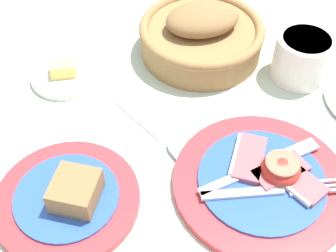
{
  "coord_description": "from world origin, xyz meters",
  "views": [
    {
      "loc": [
        -0.06,
        -0.34,
        0.52
      ],
      "look_at": [
        -0.07,
        0.1,
        0.02
      ],
      "focal_mm": 50.0,
      "sensor_mm": 36.0,
      "label": 1
    }
  ],
  "objects": [
    {
      "name": "breakfast_plate",
      "position": [
        0.06,
        0.02,
        0.01
      ],
      "size": [
        0.23,
        0.23,
        0.04
      ],
      "color": "red",
      "rests_on": "ground_plane"
    },
    {
      "name": "ground_plane",
      "position": [
        0.0,
        0.0,
        0.0
      ],
      "size": [
        3.0,
        3.0,
        0.0
      ],
      "primitive_type": "plane",
      "color": "#B7CCB7"
    },
    {
      "name": "bread_basket",
      "position": [
        -0.02,
        0.3,
        0.04
      ],
      "size": [
        0.21,
        0.21,
        0.09
      ],
      "color": "olive",
      "rests_on": "ground_plane"
    },
    {
      "name": "bread_plate",
      "position": [
        -0.2,
        -0.02,
        0.01
      ],
      "size": [
        0.19,
        0.19,
        0.05
      ],
      "color": "red",
      "rests_on": "ground_plane"
    },
    {
      "name": "teaspoon_by_saucer",
      "position": [
        -0.07,
        0.08,
        0.01
      ],
      "size": [
        0.15,
        0.15,
        0.01
      ],
      "rotation": [
        0.0,
        0.0,
        5.48
      ],
      "color": "silver",
      "rests_on": "ground_plane"
    },
    {
      "name": "sugar_cup",
      "position": [
        0.14,
        0.24,
        0.04
      ],
      "size": [
        0.09,
        0.09,
        0.07
      ],
      "color": "white",
      "rests_on": "ground_plane"
    },
    {
      "name": "butter_dish",
      "position": [
        -0.25,
        0.22,
        0.01
      ],
      "size": [
        0.11,
        0.11,
        0.03
      ],
      "color": "silver",
      "rests_on": "ground_plane"
    }
  ]
}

